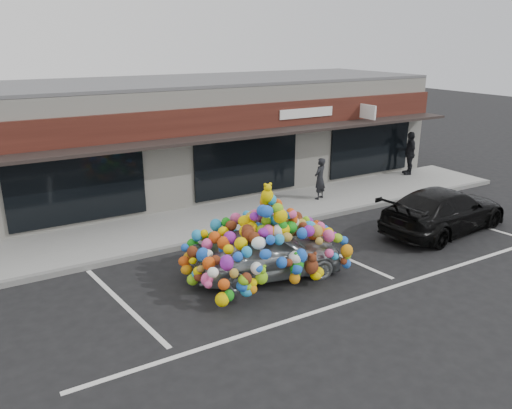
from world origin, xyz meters
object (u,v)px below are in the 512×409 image
pedestrian_c (410,153)px  toy_car (268,246)px  pedestrian_a (320,179)px  black_sedan (444,210)px

pedestrian_c → toy_car: bearing=-33.3°
toy_car → pedestrian_a: toy_car is taller
toy_car → pedestrian_c: size_ratio=2.32×
black_sedan → pedestrian_c: bearing=-43.4°
black_sedan → pedestrian_c: size_ratio=2.55×
toy_car → black_sedan: bearing=-79.2°
toy_car → black_sedan: toy_car is taller
pedestrian_c → pedestrian_a: bearing=-50.2°
toy_car → pedestrian_c: bearing=-52.0°
toy_car → pedestrian_a: bearing=-37.1°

